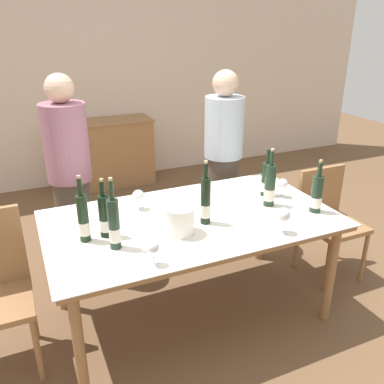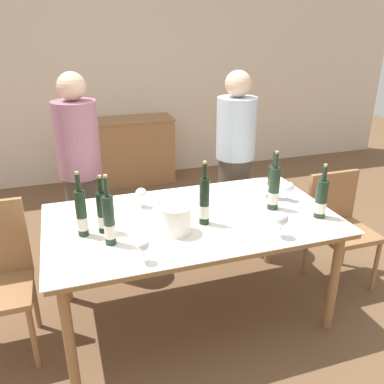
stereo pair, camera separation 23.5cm
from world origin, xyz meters
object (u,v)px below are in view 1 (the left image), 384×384
(ice_bucket, at_px, (180,219))
(person_guest_left, at_px, (223,163))
(wine_bottle_3, at_px, (270,186))
(wine_glass_0, at_px, (153,248))
(wine_bottle_5, at_px, (317,194))
(dining_table, at_px, (192,227))
(wine_bottle_0, at_px, (83,219))
(person_host, at_px, (71,180))
(wine_bottle_4, at_px, (114,225))
(wine_bottle_6, at_px, (105,217))
(wine_bottle_1, at_px, (267,180))
(wine_glass_2, at_px, (282,185))
(chair_right_end, at_px, (327,214))
(sideboard_cabinet, at_px, (107,153))
(wine_glass_3, at_px, (138,196))
(wine_bottle_2, at_px, (206,202))
(wine_glass_1, at_px, (283,216))

(ice_bucket, height_order, person_guest_left, person_guest_left)
(wine_bottle_3, bearing_deg, ice_bucket, -170.33)
(wine_glass_0, bearing_deg, wine_bottle_5, 8.36)
(person_guest_left, bearing_deg, ice_bucket, -129.83)
(dining_table, bearing_deg, wine_bottle_0, -178.50)
(dining_table, xyz_separation_m, person_host, (-0.63, 0.89, 0.11))
(wine_bottle_5, bearing_deg, wine_bottle_4, 176.75)
(ice_bucket, bearing_deg, person_host, 114.42)
(wine_bottle_5, relative_size, person_guest_left, 0.23)
(wine_bottle_4, height_order, wine_bottle_6, wine_bottle_4)
(wine_bottle_1, distance_m, person_host, 1.48)
(wine_bottle_1, height_order, person_host, person_host)
(wine_bottle_4, height_order, wine_bottle_5, wine_bottle_4)
(wine_glass_2, distance_m, person_host, 1.59)
(person_host, distance_m, person_guest_left, 1.29)
(ice_bucket, xyz_separation_m, chair_right_end, (1.37, 0.24, -0.34))
(sideboard_cabinet, relative_size, wine_glass_2, 8.09)
(wine_bottle_1, bearing_deg, wine_glass_0, -152.57)
(wine_bottle_5, bearing_deg, person_guest_left, 96.96)
(wine_bottle_0, distance_m, person_host, 0.91)
(wine_glass_3, bearing_deg, wine_bottle_1, -8.83)
(wine_bottle_0, bearing_deg, wine_bottle_6, 3.69)
(wine_bottle_0, distance_m, chair_right_end, 1.94)
(wine_bottle_2, distance_m, wine_bottle_3, 0.52)
(wine_bottle_2, distance_m, wine_bottle_4, 0.59)
(wine_bottle_2, relative_size, person_host, 0.26)
(wine_bottle_0, relative_size, wine_glass_1, 2.49)
(wine_bottle_4, relative_size, wine_glass_1, 2.61)
(wine_glass_3, bearing_deg, wine_bottle_2, -48.55)
(wine_glass_0, bearing_deg, ice_bucket, 45.97)
(ice_bucket, distance_m, wine_bottle_1, 0.84)
(wine_bottle_1, bearing_deg, chair_right_end, -4.22)
(sideboard_cabinet, height_order, dining_table, sideboard_cabinet)
(wine_glass_0, distance_m, chair_right_end, 1.73)
(wine_bottle_0, relative_size, wine_bottle_4, 0.96)
(dining_table, height_order, wine_bottle_5, wine_bottle_5)
(wine_glass_2, bearing_deg, wine_glass_1, -125.25)
(wine_bottle_4, height_order, chair_right_end, wine_bottle_4)
(person_guest_left, bearing_deg, person_host, 176.48)
(dining_table, bearing_deg, wine_glass_1, -44.32)
(wine_glass_1, xyz_separation_m, person_guest_left, (0.25, 1.21, -0.08))
(wine_bottle_1, relative_size, person_guest_left, 0.22)
(wine_glass_3, height_order, person_guest_left, person_guest_left)
(dining_table, distance_m, wine_glass_2, 0.75)
(wine_bottle_4, relative_size, chair_right_end, 0.49)
(wine_glass_0, bearing_deg, sideboard_cabinet, 81.80)
(wine_bottle_1, bearing_deg, ice_bucket, -160.52)
(ice_bucket, bearing_deg, wine_bottle_2, 16.59)
(wine_bottle_6, distance_m, wine_glass_1, 1.05)
(sideboard_cabinet, height_order, wine_glass_1, wine_glass_1)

